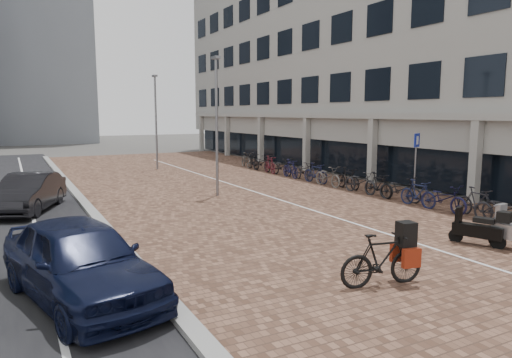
% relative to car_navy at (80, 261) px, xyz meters
% --- Properties ---
extents(ground, '(140.00, 140.00, 0.00)m').
position_rel_car_navy_xyz_m(ground, '(6.50, -0.83, -0.80)').
color(ground, '#474442').
rests_on(ground, ground).
extents(plaza_brick, '(14.50, 42.00, 0.04)m').
position_rel_car_navy_xyz_m(plaza_brick, '(8.50, 11.17, -0.79)').
color(plaza_brick, brown).
rests_on(plaza_brick, ground).
extents(curb, '(0.35, 42.00, 0.14)m').
position_rel_car_navy_xyz_m(curb, '(1.40, 11.17, -0.73)').
color(curb, gray).
rests_on(curb, ground).
extents(lane_line, '(0.12, 44.00, 0.00)m').
position_rel_car_navy_xyz_m(lane_line, '(-0.50, 11.17, -0.78)').
color(lane_line, white).
rests_on(lane_line, street_asphalt).
extents(parking_line, '(0.10, 30.00, 0.00)m').
position_rel_car_navy_xyz_m(parking_line, '(8.70, 11.17, -0.76)').
color(parking_line, white).
rests_on(parking_line, plaza_brick).
extents(office_building, '(8.40, 40.00, 15.00)m').
position_rel_car_navy_xyz_m(office_building, '(19.47, 15.17, 7.65)').
color(office_building, '#9A9A95').
rests_on(office_building, ground).
extents(car_navy, '(2.94, 4.99, 1.59)m').
position_rel_car_navy_xyz_m(car_navy, '(0.00, 0.00, 0.00)').
color(car_navy, black).
rests_on(car_navy, ground).
extents(car_dark, '(2.94, 4.49, 1.40)m').
position_rel_car_navy_xyz_m(car_dark, '(-0.56, 9.63, -0.10)').
color(car_dark, black).
rests_on(car_dark, ground).
extents(hero_bike, '(1.96, 0.88, 1.34)m').
position_rel_car_navy_xyz_m(hero_bike, '(5.62, -2.11, -0.20)').
color(hero_bike, black).
rests_on(hero_bike, ground).
extents(scooter_mid, '(1.00, 1.58, 1.04)m').
position_rel_car_navy_xyz_m(scooter_mid, '(10.02, -1.04, -0.28)').
color(scooter_mid, black).
rests_on(scooter_mid, ground).
extents(parking_sign, '(0.54, 0.28, 2.75)m').
position_rel_car_navy_xyz_m(parking_sign, '(14.00, 5.02, 1.08)').
color(parking_sign, slate).
rests_on(parking_sign, ground).
extents(lamp_near, '(0.12, 0.12, 5.89)m').
position_rel_car_navy_xyz_m(lamp_near, '(6.82, 9.39, 2.15)').
color(lamp_near, slate).
rests_on(lamp_near, ground).
extents(lamp_far, '(0.12, 0.12, 5.88)m').
position_rel_car_navy_xyz_m(lamp_far, '(7.21, 20.10, 2.15)').
color(lamp_far, gray).
rests_on(lamp_far, ground).
extents(bike_row, '(1.17, 20.45, 1.05)m').
position_rel_car_navy_xyz_m(bike_row, '(12.81, 9.37, -0.28)').
color(bike_row, black).
rests_on(bike_row, ground).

